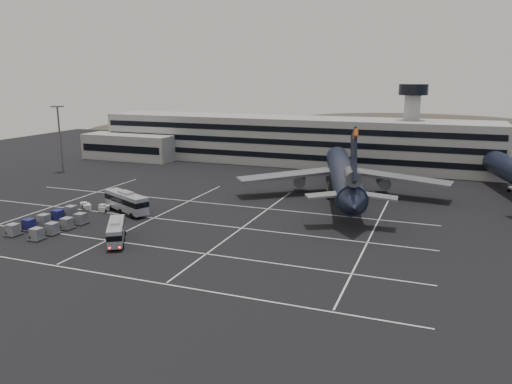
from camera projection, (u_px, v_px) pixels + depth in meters
ground at (171, 227)px, 88.67m from camera, size 260.00×260.00×0.00m
lane_markings at (177, 227)px, 89.00m from camera, size 90.00×55.62×0.01m
terminal at (280, 140)px, 152.84m from camera, size 125.00×26.00×24.00m
hills at (385, 157)px, 239.85m from camera, size 352.00×180.00×44.00m
lightpole_left at (59, 130)px, 136.89m from camera, size 2.40×2.40×18.28m
trijet_main at (343, 175)px, 108.46m from camera, size 45.86×56.88×18.08m
bus_near at (116, 231)px, 80.27m from camera, size 7.49×9.82×3.59m
bus_far at (126, 201)px, 97.42m from camera, size 12.23×7.85×4.32m
tug_a at (105, 208)px, 98.73m from camera, size 1.81×2.65×1.58m
tug_b at (87, 206)px, 100.19m from camera, size 2.78×2.64×1.55m
uld_cluster at (51, 223)px, 87.98m from camera, size 8.33×16.00×2.03m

